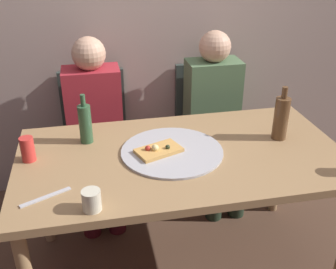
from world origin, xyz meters
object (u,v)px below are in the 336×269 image
at_px(guest_in_beanie, 216,112).
at_px(pizza_slice_last, 158,150).
at_px(chair_right, 208,119).
at_px(guest_in_sweater, 95,122).
at_px(beer_bottle, 281,118).
at_px(pizza_tray, 172,151).
at_px(chair_left, 96,130).
at_px(tumbler_far, 92,200).
at_px(table_knife, 46,197).
at_px(wine_bottle, 85,123).
at_px(soda_can, 28,149).
at_px(dining_table, 182,166).

bearing_deg(guest_in_beanie, pizza_slice_last, 52.27).
xyz_separation_m(chair_right, guest_in_sweater, (-0.81, -0.15, 0.13)).
height_order(beer_bottle, guest_in_sweater, guest_in_sweater).
bearing_deg(pizza_tray, chair_left, 113.81).
relative_size(tumbler_far, chair_left, 0.10).
relative_size(chair_left, chair_right, 1.00).
distance_m(pizza_tray, pizza_slice_last, 0.07).
height_order(table_knife, guest_in_sweater, guest_in_sweater).
distance_m(wine_bottle, guest_in_sweater, 0.52).
relative_size(pizza_tray, pizza_slice_last, 2.03).
distance_m(pizza_slice_last, soda_can, 0.63).
xyz_separation_m(dining_table, pizza_tray, (-0.05, 0.02, 0.08)).
height_order(pizza_slice_last, guest_in_beanie, guest_in_beanie).
bearing_deg(table_knife, chair_left, -127.74).
xyz_separation_m(tumbler_far, chair_right, (0.86, 1.20, -0.28)).
bearing_deg(guest_in_sweater, soda_can, 61.28).
xyz_separation_m(chair_left, guest_in_beanie, (0.81, -0.15, 0.13)).
relative_size(chair_right, guest_in_sweater, 0.77).
height_order(wine_bottle, soda_can, wine_bottle).
distance_m(tumbler_far, table_knife, 0.23).
bearing_deg(table_knife, guest_in_beanie, -163.81).
height_order(dining_table, wine_bottle, wine_bottle).
xyz_separation_m(pizza_tray, wine_bottle, (-0.41, 0.20, 0.10)).
xyz_separation_m(tumbler_far, chair_left, (0.05, 1.20, -0.28)).
bearing_deg(guest_in_sweater, dining_table, 120.76).
bearing_deg(soda_can, beer_bottle, -1.31).
bearing_deg(pizza_tray, table_knife, -156.06).
height_order(beer_bottle, soda_can, beer_bottle).
xyz_separation_m(pizza_slice_last, table_knife, (-0.52, -0.26, -0.02)).
height_order(soda_can, guest_in_sweater, guest_in_sweater).
height_order(pizza_slice_last, wine_bottle, wine_bottle).
xyz_separation_m(tumbler_far, guest_in_sweater, (0.05, 1.05, -0.15)).
bearing_deg(tumbler_far, guest_in_beanie, 50.77).
relative_size(pizza_tray, tumbler_far, 5.79).
bearing_deg(tumbler_far, wine_bottle, 90.56).
height_order(pizza_tray, wine_bottle, wine_bottle).
distance_m(pizza_slice_last, wine_bottle, 0.41).
height_order(pizza_tray, soda_can, soda_can).
bearing_deg(pizza_slice_last, wine_bottle, 149.04).
relative_size(soda_can, guest_in_beanie, 0.10).
relative_size(beer_bottle, tumbler_far, 3.28).
distance_m(pizza_tray, chair_right, 0.97).
distance_m(pizza_tray, beer_bottle, 0.60).
distance_m(chair_right, guest_in_beanie, 0.20).
distance_m(tumbler_far, guest_in_sweater, 1.06).
bearing_deg(pizza_slice_last, table_knife, -153.60).
relative_size(beer_bottle, guest_in_sweater, 0.25).
bearing_deg(soda_can, guest_in_sweater, 61.28).
bearing_deg(chair_left, guest_in_beanie, 169.43).
xyz_separation_m(pizza_tray, guest_in_beanie, (0.45, 0.67, -0.12)).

